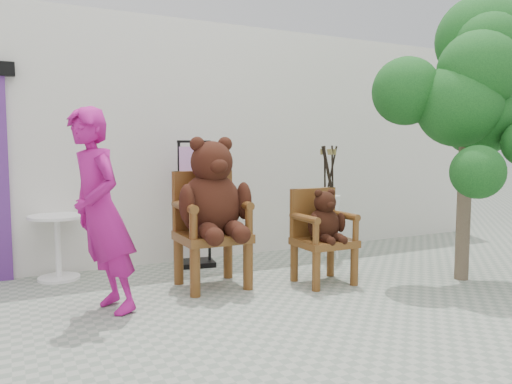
% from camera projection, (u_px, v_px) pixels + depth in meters
% --- Properties ---
extents(ground_plane, '(60.00, 60.00, 0.00)m').
position_uv_depth(ground_plane, '(334.00, 317.00, 4.22)').
color(ground_plane, gray).
rests_on(ground_plane, ground).
extents(back_wall, '(9.00, 1.00, 3.00)m').
position_uv_depth(back_wall, '(202.00, 142.00, 6.84)').
color(back_wall, silver).
rests_on(back_wall, ground).
extents(chair_big, '(0.76, 0.81, 1.54)m').
position_uv_depth(chair_big, '(212.00, 204.00, 5.08)').
color(chair_big, '#512E11').
rests_on(chair_big, ground).
extents(chair_small, '(0.57, 0.54, 1.00)m').
position_uv_depth(chair_small, '(322.00, 226.00, 5.26)').
color(chair_small, '#512E11').
rests_on(chair_small, ground).
extents(person, '(0.59, 0.74, 1.76)m').
position_uv_depth(person, '(101.00, 212.00, 4.24)').
color(person, '#A51474').
rests_on(person, ground).
extents(cafe_table, '(0.60, 0.60, 0.70)m').
position_uv_depth(cafe_table, '(58.00, 239.00, 5.39)').
color(cafe_table, white).
rests_on(cafe_table, ground).
extents(display_stand, '(0.50, 0.42, 1.51)m').
position_uv_depth(display_stand, '(195.00, 218.00, 6.00)').
color(display_stand, black).
rests_on(display_stand, ground).
extents(stool_bucket, '(0.32, 0.32, 1.45)m').
position_uv_depth(stool_bucket, '(328.00, 209.00, 6.39)').
color(stool_bucket, white).
rests_on(stool_bucket, ground).
extents(tree, '(1.74, 1.49, 3.10)m').
position_uv_depth(tree, '(473.00, 78.00, 5.30)').
color(tree, '#493B2C').
rests_on(tree, ground).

